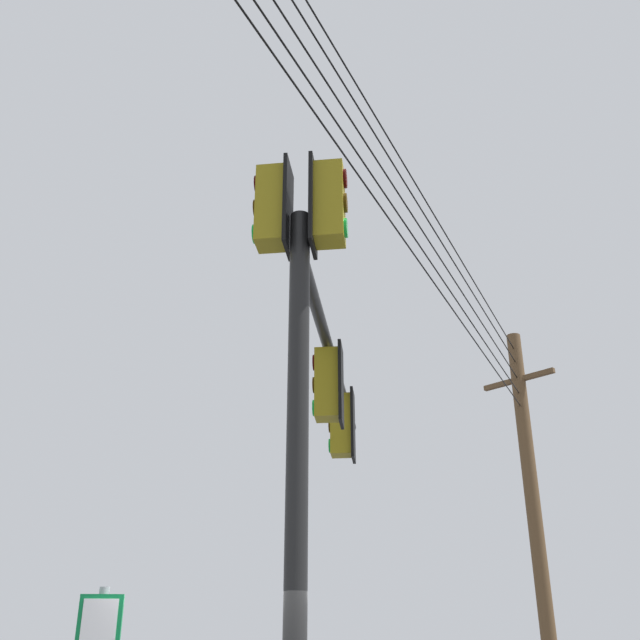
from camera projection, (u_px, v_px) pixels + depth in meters
The scene contains 2 objects.
signal_mast_assembly at pixel (317, 377), 8.33m from camera, with size 5.81×3.17×6.76m.
utility_pole_wooden at pixel (535, 524), 17.37m from camera, with size 0.48×1.94×9.70m.
Camera 1 is at (-4.92, -4.03, 1.93)m, focal length 42.25 mm.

